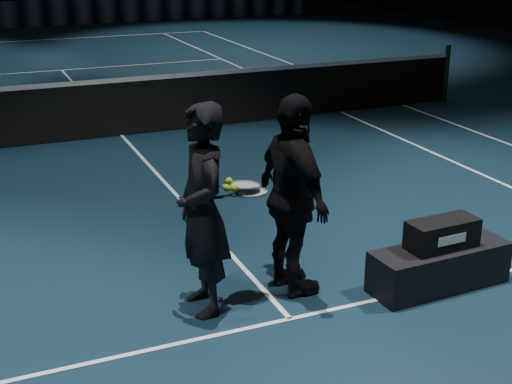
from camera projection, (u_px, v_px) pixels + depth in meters
floor at (122, 136)px, 11.66m from camera, size 36.00×36.00×0.00m
court_lines at (122, 135)px, 11.66m from camera, size 10.98×23.78×0.01m
net_post_right at (446, 74)px, 13.82m from camera, size 0.10×0.10×1.10m
net_mesh at (120, 109)px, 11.51m from camera, size 12.80×0.02×0.86m
net_tape at (118, 80)px, 11.35m from camera, size 12.80×0.03×0.07m
sponsor_backdrop at (21, 14)px, 24.92m from camera, size 22.00×0.15×0.90m
player_bench at (439, 267)px, 6.63m from camera, size 1.36×0.51×0.40m
racket_bag at (442, 234)px, 6.51m from camera, size 0.69×0.32×0.27m
bag_signature at (452, 240)px, 6.39m from camera, size 0.31×0.02×0.09m
player_a at (202, 211)px, 6.00m from camera, size 0.44×0.68×1.85m
player_b at (293, 197)px, 6.31m from camera, size 0.51×1.11×1.85m
racket_lower at (252, 193)px, 6.13m from camera, size 0.68×0.22×0.03m
racket_upper at (244, 185)px, 6.12m from camera, size 0.69×0.27×0.10m
tennis_balls at (230, 186)px, 6.03m from camera, size 0.12×0.10×0.12m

